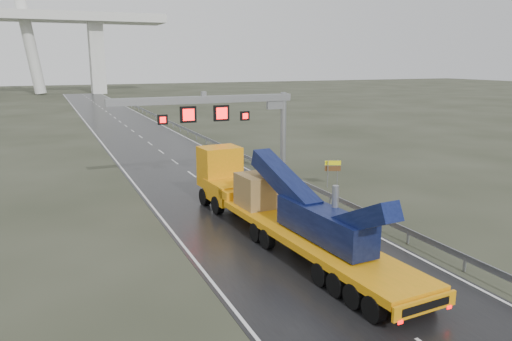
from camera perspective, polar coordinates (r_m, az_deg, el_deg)
name	(u,v)px	position (r m, az deg, el deg)	size (l,w,h in m)	color
ground	(320,268)	(24.58, 7.31, -11.05)	(400.00, 400.00, 0.00)	#292D1F
road	(150,144)	(61.23, -12.03, 3.02)	(11.00, 200.00, 0.02)	black
guardrail	(226,148)	(53.19, -3.44, 2.63)	(0.20, 140.00, 1.40)	gray
sign_gantry	(230,114)	(39.98, -3.04, 6.49)	(14.90, 1.20, 7.42)	silver
heavy_haul_truck	(270,202)	(28.57, 1.62, -3.63)	(4.33, 20.46, 4.77)	orange
exit_sign_pair	(333,168)	(39.58, 8.77, 0.27)	(1.18, 0.53, 2.15)	gray
striped_barrier	(280,166)	(44.43, 2.75, 0.55)	(0.72, 0.39, 1.21)	red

